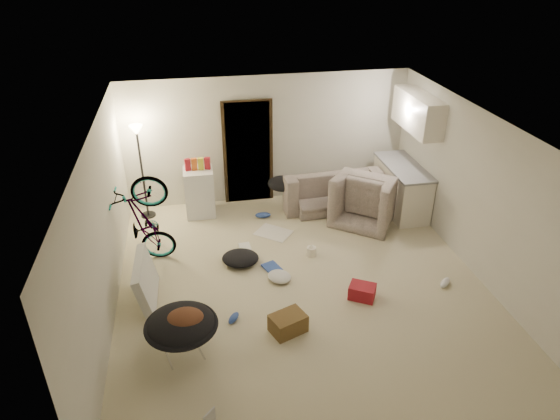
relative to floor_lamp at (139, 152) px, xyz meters
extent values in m
cube|color=beige|center=(2.40, -2.65, -1.32)|extent=(5.50, 6.00, 0.02)
cube|color=white|center=(2.40, -2.65, 1.20)|extent=(5.50, 6.00, 0.02)
cube|color=silver|center=(2.40, 0.36, -0.06)|extent=(5.50, 0.02, 2.50)
cube|color=silver|center=(2.40, -5.66, -0.06)|extent=(5.50, 0.02, 2.50)
cube|color=silver|center=(-0.36, -2.65, -0.06)|extent=(0.02, 6.00, 2.50)
cube|color=silver|center=(5.16, -2.65, -0.06)|extent=(0.02, 6.00, 2.50)
cube|color=black|center=(2.00, 0.32, -0.29)|extent=(0.85, 0.10, 2.04)
cube|color=#2F2010|center=(2.00, 0.29, -0.29)|extent=(0.97, 0.04, 2.10)
cylinder|color=black|center=(0.00, 0.00, -1.29)|extent=(0.28, 0.28, 0.03)
cylinder|color=black|center=(0.00, 0.00, -0.46)|extent=(0.04, 0.04, 1.70)
cone|color=#FFE0A5|center=(0.00, 0.00, 0.41)|extent=(0.24, 0.24, 0.18)
cube|color=#EEE6CF|center=(4.83, -0.65, -0.87)|extent=(0.60, 1.50, 0.88)
cube|color=gray|center=(4.83, -0.65, -0.41)|extent=(0.64, 1.54, 0.04)
cube|color=#EEE6CF|center=(4.96, -0.65, 0.64)|extent=(0.38, 1.40, 0.65)
imported|color=#3A423B|center=(3.53, -0.20, -1.03)|extent=(1.96, 0.85, 0.56)
imported|color=#3A423B|center=(4.10, -0.86, -0.95)|extent=(1.45, 1.42, 0.71)
imported|color=black|center=(0.10, -1.60, -0.88)|extent=(1.69, 0.86, 0.94)
cube|color=white|center=(1.00, -0.10, -0.85)|extent=(0.54, 0.54, 0.92)
cube|color=maroon|center=(0.83, -0.10, -0.31)|extent=(0.11, 0.09, 0.30)
cube|color=#D1591A|center=(0.95, -0.10, -0.31)|extent=(0.11, 0.08, 0.30)
cube|color=gold|center=(1.07, -0.10, -0.31)|extent=(0.11, 0.08, 0.30)
cube|color=maroon|center=(1.19, -0.10, -0.31)|extent=(0.12, 0.10, 0.30)
cylinder|color=silver|center=(0.59, -3.80, -1.09)|extent=(0.61, 0.61, 0.43)
ellipsoid|color=black|center=(0.59, -3.80, -0.83)|extent=(0.85, 0.85, 0.36)
torus|color=black|center=(0.59, -3.80, -0.83)|extent=(0.92, 0.92, 0.07)
ellipsoid|color=#57301E|center=(0.64, -3.83, -0.72)|extent=(0.49, 0.41, 0.22)
ellipsoid|color=black|center=(2.58, -0.20, -0.77)|extent=(0.66, 0.59, 0.28)
cube|color=silver|center=(0.10, -2.59, -0.97)|extent=(0.29, 1.03, 0.68)
cube|color=brown|center=(1.98, -3.64, -1.18)|extent=(0.55, 0.47, 0.26)
cube|color=maroon|center=(3.20, -3.15, -1.20)|extent=(0.46, 0.43, 0.22)
cylinder|color=white|center=(2.74, -1.92, -1.23)|extent=(0.16, 0.16, 0.16)
cone|color=white|center=(2.74, -1.92, -1.12)|extent=(0.09, 0.09, 0.07)
cube|color=silver|center=(2.25, -1.08, -1.30)|extent=(0.76, 0.74, 0.01)
cube|color=#2A4598|center=(2.02, -2.17, -1.29)|extent=(0.33, 0.38, 0.03)
cube|color=silver|center=(1.67, -1.47, -1.30)|extent=(0.21, 0.26, 0.02)
ellipsoid|color=#2A4598|center=(2.15, -0.49, -1.25)|extent=(0.31, 0.15, 0.11)
ellipsoid|color=#2A4598|center=(1.28, -3.30, -1.26)|extent=(0.22, 0.26, 0.09)
ellipsoid|color=white|center=(4.55, -3.11, -1.26)|extent=(0.28, 0.27, 0.10)
ellipsoid|color=black|center=(1.55, -1.92, -1.21)|extent=(0.69, 0.63, 0.19)
ellipsoid|color=silver|center=(2.08, -2.49, -1.25)|extent=(0.50, 0.51, 0.12)
camera|label=1|loc=(0.90, -8.68, 3.37)|focal=32.00mm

